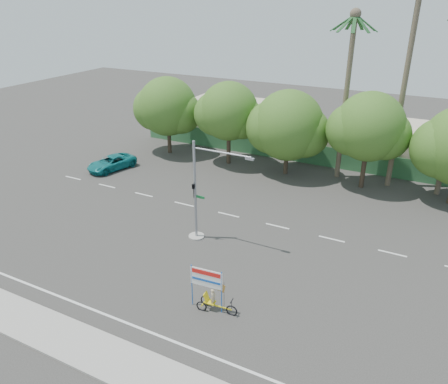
% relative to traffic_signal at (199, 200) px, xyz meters
% --- Properties ---
extents(ground, '(120.00, 120.00, 0.00)m').
position_rel_traffic_signal_xyz_m(ground, '(2.20, -3.98, -2.92)').
color(ground, '#33302D').
rests_on(ground, ground).
extents(sidewalk_near, '(50.00, 2.40, 0.12)m').
position_rel_traffic_signal_xyz_m(sidewalk_near, '(2.20, -11.48, -2.86)').
color(sidewalk_near, gray).
rests_on(sidewalk_near, ground).
extents(fence, '(38.00, 0.08, 2.00)m').
position_rel_traffic_signal_xyz_m(fence, '(2.20, 17.52, -1.92)').
color(fence, '#336B3D').
rests_on(fence, ground).
extents(building_left, '(12.00, 8.00, 4.00)m').
position_rel_traffic_signal_xyz_m(building_left, '(-7.80, 22.02, -0.92)').
color(building_left, beige).
rests_on(building_left, ground).
extents(building_right, '(14.00, 8.00, 3.60)m').
position_rel_traffic_signal_xyz_m(building_right, '(10.20, 22.02, -1.12)').
color(building_right, beige).
rests_on(building_right, ground).
extents(tree_far_left, '(7.14, 6.00, 7.96)m').
position_rel_traffic_signal_xyz_m(tree_far_left, '(-11.85, 14.02, 1.84)').
color(tree_far_left, '#473828').
rests_on(tree_far_left, ground).
extents(tree_left, '(6.66, 5.60, 8.07)m').
position_rel_traffic_signal_xyz_m(tree_left, '(-4.85, 14.02, 2.14)').
color(tree_left, '#473828').
rests_on(tree_left, ground).
extents(tree_center, '(7.62, 6.40, 7.85)m').
position_rel_traffic_signal_xyz_m(tree_center, '(1.14, 14.02, 1.55)').
color(tree_center, '#473828').
rests_on(tree_center, ground).
extents(tree_right, '(6.90, 5.80, 8.36)m').
position_rel_traffic_signal_xyz_m(tree_right, '(8.15, 14.02, 2.32)').
color(tree_right, '#473828').
rests_on(tree_right, ground).
extents(palm_tall, '(3.73, 3.79, 17.45)m').
position_rel_traffic_signal_xyz_m(palm_tall, '(10.20, 15.52, 7.55)').
color(palm_tall, '#70604C').
rests_on(palm_tall, ground).
extents(palm_short, '(3.73, 3.79, 14.45)m').
position_rel_traffic_signal_xyz_m(palm_short, '(5.70, 15.52, 5.94)').
color(palm_short, '#70604C').
rests_on(palm_short, ground).
extents(traffic_signal, '(4.72, 1.10, 7.00)m').
position_rel_traffic_signal_xyz_m(traffic_signal, '(0.00, 0.00, 0.00)').
color(traffic_signal, gray).
rests_on(traffic_signal, ground).
extents(trike_billboard, '(2.66, 0.67, 2.62)m').
position_rel_traffic_signal_xyz_m(trike_billboard, '(4.29, -6.26, -1.87)').
color(trike_billboard, black).
rests_on(trike_billboard, ground).
extents(pickup_truck, '(3.41, 5.19, 1.33)m').
position_rel_traffic_signal_xyz_m(pickup_truck, '(-14.05, 7.38, -2.26)').
color(pickup_truck, '#117577').
rests_on(pickup_truck, ground).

